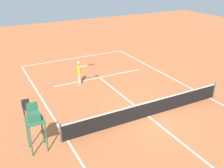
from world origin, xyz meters
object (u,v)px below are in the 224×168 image
player_serving (80,71)px  courtside_chair_mid (26,107)px  umpire_chair (35,120)px  tennis_ball (83,104)px

player_serving → courtside_chair_mid: 5.11m
courtside_chair_mid → umpire_chair: bearing=86.9°
tennis_ball → courtside_chair_mid: courtside_chair_mid is taller
umpire_chair → courtside_chair_mid: 3.63m
umpire_chair → courtside_chair_mid: umpire_chair is taller
courtside_chair_mid → tennis_ball: bearing=174.4°
player_serving → tennis_ball: size_ratio=26.20×
player_serving → umpire_chair: umpire_chair is taller
player_serving → courtside_chair_mid: (4.35, 2.62, -0.53)m
umpire_chair → courtside_chair_mid: size_ratio=2.54×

